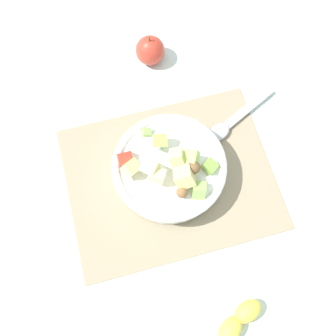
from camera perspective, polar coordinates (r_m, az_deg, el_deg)
name	(u,v)px	position (r m, az deg, el deg)	size (l,w,h in m)	color
ground_plane	(170,178)	(0.81, 0.29, -1.52)	(2.40, 2.40, 0.00)	silver
placemat	(170,178)	(0.81, 0.30, -1.45)	(0.42, 0.34, 0.01)	gray
salad_bowl	(168,169)	(0.78, 0.03, -0.22)	(0.23, 0.23, 0.11)	white
serving_spoon	(231,122)	(0.86, 9.14, 6.60)	(0.19, 0.11, 0.01)	#B7B7BC
whole_apple	(150,50)	(0.93, -2.63, 16.82)	(0.07, 0.07, 0.08)	#BC3828
banana_whole	(232,332)	(0.76, 9.36, -22.57)	(0.14, 0.11, 0.04)	yellow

